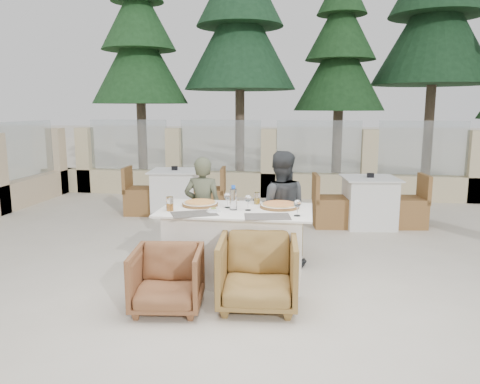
# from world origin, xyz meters

# --- Properties ---
(ground) EXTENTS (80.00, 80.00, 0.00)m
(ground) POSITION_xyz_m (0.00, 0.00, 0.00)
(ground) COLOR beige
(ground) RESTS_ON ground
(sand_patch) EXTENTS (30.00, 16.00, 0.01)m
(sand_patch) POSITION_xyz_m (0.00, 14.00, 0.01)
(sand_patch) COLOR beige
(sand_patch) RESTS_ON ground
(perimeter_wall_far) EXTENTS (10.00, 0.34, 1.60)m
(perimeter_wall_far) POSITION_xyz_m (0.00, 4.80, 0.80)
(perimeter_wall_far) COLOR beige
(perimeter_wall_far) RESTS_ON ground
(pine_far_left) EXTENTS (2.42, 2.42, 5.50)m
(pine_far_left) POSITION_xyz_m (-3.50, 7.00, 2.75)
(pine_far_left) COLOR #1F4A22
(pine_far_left) RESTS_ON ground
(pine_mid_left) EXTENTS (2.86, 2.86, 6.50)m
(pine_mid_left) POSITION_xyz_m (-1.00, 7.50, 3.25)
(pine_mid_left) COLOR #1B4124
(pine_mid_left) RESTS_ON ground
(pine_centre) EXTENTS (2.20, 2.20, 5.00)m
(pine_centre) POSITION_xyz_m (1.50, 7.20, 2.50)
(pine_centre) COLOR #1B401C
(pine_centre) RESTS_ON ground
(pine_mid_right) EXTENTS (2.99, 2.99, 6.80)m
(pine_mid_right) POSITION_xyz_m (3.80, 7.80, 3.40)
(pine_mid_right) COLOR #17381E
(pine_mid_right) RESTS_ON ground
(dining_table) EXTENTS (1.60, 0.90, 0.77)m
(dining_table) POSITION_xyz_m (0.06, 0.05, 0.39)
(dining_table) COLOR white
(dining_table) RESTS_ON ground
(placemat_near_left) EXTENTS (0.53, 0.46, 0.00)m
(placemat_near_left) POSITION_xyz_m (-0.32, -0.24, 0.77)
(placemat_near_left) COLOR #534E47
(placemat_near_left) RESTS_ON dining_table
(placemat_near_right) EXTENTS (0.49, 0.37, 0.00)m
(placemat_near_right) POSITION_xyz_m (0.42, -0.25, 0.77)
(placemat_near_right) COLOR #5A544D
(placemat_near_right) RESTS_ON dining_table
(pizza_left) EXTENTS (0.47, 0.47, 0.05)m
(pizza_left) POSITION_xyz_m (-0.35, 0.16, 0.80)
(pizza_left) COLOR orange
(pizza_left) RESTS_ON dining_table
(pizza_right) EXTENTS (0.50, 0.50, 0.05)m
(pizza_right) POSITION_xyz_m (0.51, 0.19, 0.80)
(pizza_right) COLOR #D54F1D
(pizza_right) RESTS_ON dining_table
(water_bottle) EXTENTS (0.08, 0.08, 0.26)m
(water_bottle) POSITION_xyz_m (0.04, 0.01, 0.90)
(water_bottle) COLOR #C2E6FF
(water_bottle) RESTS_ON dining_table
(wine_glass_centre) EXTENTS (0.10, 0.10, 0.18)m
(wine_glass_centre) POSITION_xyz_m (-0.04, 0.10, 0.86)
(wine_glass_centre) COLOR white
(wine_glass_centre) RESTS_ON dining_table
(wine_glass_near) EXTENTS (0.08, 0.08, 0.18)m
(wine_glass_near) POSITION_xyz_m (0.20, 0.00, 0.86)
(wine_glass_near) COLOR white
(wine_glass_near) RESTS_ON dining_table
(wine_glass_corner) EXTENTS (0.10, 0.10, 0.18)m
(wine_glass_corner) POSITION_xyz_m (0.71, -0.18, 0.86)
(wine_glass_corner) COLOR white
(wine_glass_corner) RESTS_ON dining_table
(beer_glass_left) EXTENTS (0.10, 0.10, 0.15)m
(beer_glass_left) POSITION_xyz_m (-0.60, -0.14, 0.84)
(beer_glass_left) COLOR orange
(beer_glass_left) RESTS_ON dining_table
(beer_glass_right) EXTENTS (0.08, 0.08, 0.13)m
(beer_glass_right) POSITION_xyz_m (0.25, 0.34, 0.84)
(beer_glass_right) COLOR gold
(beer_glass_right) RESTS_ON dining_table
(olive_dish) EXTENTS (0.14, 0.14, 0.04)m
(olive_dish) POSITION_xyz_m (-0.14, -0.12, 0.79)
(olive_dish) COLOR white
(olive_dish) RESTS_ON dining_table
(armchair_far_left) EXTENTS (0.86, 0.88, 0.67)m
(armchair_far_left) POSITION_xyz_m (-0.35, 0.75, 0.34)
(armchair_far_left) COLOR olive
(armchair_far_left) RESTS_ON ground
(armchair_far_right) EXTENTS (0.77, 0.78, 0.56)m
(armchair_far_right) POSITION_xyz_m (0.39, 0.89, 0.28)
(armchair_far_right) COLOR olive
(armchair_far_right) RESTS_ON ground
(armchair_near_left) EXTENTS (0.69, 0.71, 0.58)m
(armchair_near_left) POSITION_xyz_m (-0.43, -0.82, 0.29)
(armchair_near_left) COLOR brown
(armchair_near_left) RESTS_ON ground
(armchair_near_right) EXTENTS (0.77, 0.79, 0.67)m
(armchair_near_right) POSITION_xyz_m (0.37, -0.64, 0.34)
(armchair_near_right) COLOR olive
(armchair_near_right) RESTS_ON ground
(diner_left) EXTENTS (0.46, 0.31, 1.26)m
(diner_left) POSITION_xyz_m (-0.43, 0.65, 0.63)
(diner_left) COLOR #4D513B
(diner_left) RESTS_ON ground
(diner_right) EXTENTS (0.67, 0.54, 1.34)m
(diner_right) POSITION_xyz_m (0.50, 0.58, 0.67)
(diner_right) COLOR #35383A
(diner_right) RESTS_ON ground
(bg_table_a) EXTENTS (1.71, 0.98, 0.77)m
(bg_table_a) POSITION_xyz_m (-1.46, 2.96, 0.39)
(bg_table_a) COLOR white
(bg_table_a) RESTS_ON ground
(bg_table_b) EXTENTS (1.73, 1.02, 0.77)m
(bg_table_b) POSITION_xyz_m (1.75, 2.58, 0.39)
(bg_table_b) COLOR silver
(bg_table_b) RESTS_ON ground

